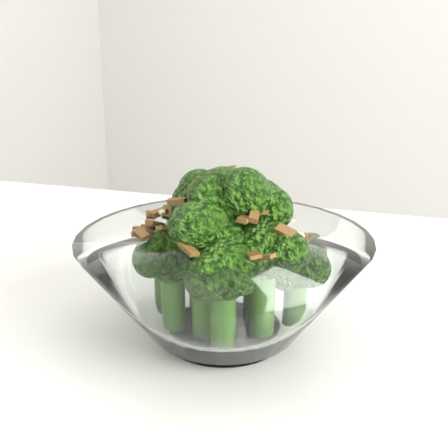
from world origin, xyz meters
The scene contains 2 objects.
table centered at (0.01, -0.06, 0.68)m, with size 1.40×1.15×0.75m.
broccoli_dish centered at (0.15, 0.04, 0.80)m, with size 0.21×0.21×0.13m.
Camera 1 is at (0.42, -0.34, 0.99)m, focal length 55.00 mm.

